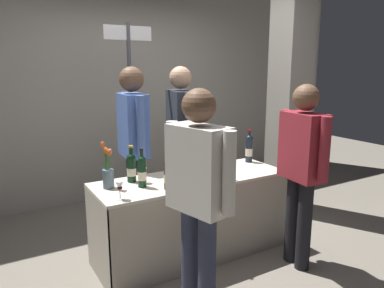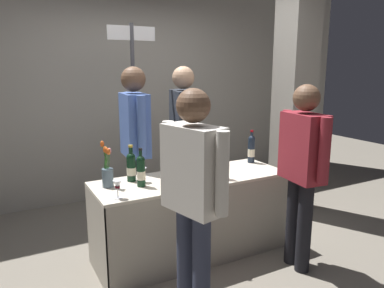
{
  "view_description": "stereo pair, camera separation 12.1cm",
  "coord_description": "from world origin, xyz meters",
  "px_view_note": "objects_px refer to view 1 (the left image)",
  "views": [
    {
      "loc": [
        -1.59,
        -2.71,
        1.7
      ],
      "look_at": [
        0.0,
        0.0,
        1.04
      ],
      "focal_mm": 34.64,
      "sensor_mm": 36.0,
      "label": 1
    },
    {
      "loc": [
        -1.49,
        -2.77,
        1.7
      ],
      "look_at": [
        0.0,
        0.0,
        1.04
      ],
      "focal_mm": 34.64,
      "sensor_mm": 36.0,
      "label": 2
    }
  ],
  "objects_px": {
    "featured_wine_bottle": "(184,158)",
    "wine_glass_mid": "(143,172)",
    "concrete_pillar": "(290,79)",
    "tasting_table": "(192,202)",
    "wine_glass_near_vendor": "(120,186)",
    "taster_foreground_right": "(302,162)",
    "display_bottle_0": "(169,173)",
    "flower_vase": "(108,173)",
    "vendor_presenter": "(181,130)",
    "booth_signpost": "(131,105)"
  },
  "relations": [
    {
      "from": "tasting_table",
      "to": "flower_vase",
      "type": "distance_m",
      "value": 0.82
    },
    {
      "from": "concrete_pillar",
      "to": "wine_glass_mid",
      "type": "height_order",
      "value": "concrete_pillar"
    },
    {
      "from": "vendor_presenter",
      "to": "taster_foreground_right",
      "type": "distance_m",
      "value": 1.4
    },
    {
      "from": "display_bottle_0",
      "to": "wine_glass_mid",
      "type": "distance_m",
      "value": 0.28
    },
    {
      "from": "flower_vase",
      "to": "wine_glass_mid",
      "type": "bearing_deg",
      "value": -2.74
    },
    {
      "from": "display_bottle_0",
      "to": "taster_foreground_right",
      "type": "relative_size",
      "value": 0.2
    },
    {
      "from": "wine_glass_mid",
      "to": "booth_signpost",
      "type": "distance_m",
      "value": 1.12
    },
    {
      "from": "wine_glass_near_vendor",
      "to": "vendor_presenter",
      "type": "distance_m",
      "value": 1.38
    },
    {
      "from": "flower_vase",
      "to": "booth_signpost",
      "type": "distance_m",
      "value": 1.21
    },
    {
      "from": "display_bottle_0",
      "to": "vendor_presenter",
      "type": "distance_m",
      "value": 1.08
    },
    {
      "from": "concrete_pillar",
      "to": "tasting_table",
      "type": "relative_size",
      "value": 1.78
    },
    {
      "from": "display_bottle_0",
      "to": "flower_vase",
      "type": "distance_m",
      "value": 0.49
    },
    {
      "from": "vendor_presenter",
      "to": "featured_wine_bottle",
      "type": "bearing_deg",
      "value": -14.16
    },
    {
      "from": "wine_glass_mid",
      "to": "taster_foreground_right",
      "type": "height_order",
      "value": "taster_foreground_right"
    },
    {
      "from": "wine_glass_mid",
      "to": "taster_foreground_right",
      "type": "xyz_separation_m",
      "value": [
        1.13,
        -0.69,
        0.1
      ]
    },
    {
      "from": "concrete_pillar",
      "to": "display_bottle_0",
      "type": "bearing_deg",
      "value": -161.89
    },
    {
      "from": "display_bottle_0",
      "to": "booth_signpost",
      "type": "height_order",
      "value": "booth_signpost"
    },
    {
      "from": "concrete_pillar",
      "to": "taster_foreground_right",
      "type": "distance_m",
      "value": 1.51
    },
    {
      "from": "featured_wine_bottle",
      "to": "vendor_presenter",
      "type": "bearing_deg",
      "value": 63.97
    },
    {
      "from": "concrete_pillar",
      "to": "featured_wine_bottle",
      "type": "height_order",
      "value": "concrete_pillar"
    },
    {
      "from": "featured_wine_bottle",
      "to": "vendor_presenter",
      "type": "distance_m",
      "value": 0.62
    },
    {
      "from": "taster_foreground_right",
      "to": "concrete_pillar",
      "type": "bearing_deg",
      "value": -33.18
    },
    {
      "from": "featured_wine_bottle",
      "to": "display_bottle_0",
      "type": "height_order",
      "value": "featured_wine_bottle"
    },
    {
      "from": "wine_glass_mid",
      "to": "vendor_presenter",
      "type": "height_order",
      "value": "vendor_presenter"
    },
    {
      "from": "tasting_table",
      "to": "booth_signpost",
      "type": "relative_size",
      "value": 0.82
    },
    {
      "from": "wine_glass_mid",
      "to": "taster_foreground_right",
      "type": "distance_m",
      "value": 1.33
    },
    {
      "from": "tasting_table",
      "to": "taster_foreground_right",
      "type": "relative_size",
      "value": 1.12
    },
    {
      "from": "featured_wine_bottle",
      "to": "wine_glass_mid",
      "type": "xyz_separation_m",
      "value": [
        -0.46,
        -0.1,
        -0.04
      ]
    },
    {
      "from": "concrete_pillar",
      "to": "display_bottle_0",
      "type": "height_order",
      "value": "concrete_pillar"
    },
    {
      "from": "tasting_table",
      "to": "display_bottle_0",
      "type": "bearing_deg",
      "value": -150.71
    },
    {
      "from": "featured_wine_bottle",
      "to": "concrete_pillar",
      "type": "bearing_deg",
      "value": 9.77
    },
    {
      "from": "featured_wine_bottle",
      "to": "wine_glass_mid",
      "type": "distance_m",
      "value": 0.47
    },
    {
      "from": "wine_glass_near_vendor",
      "to": "taster_foreground_right",
      "type": "bearing_deg",
      "value": -16.08
    },
    {
      "from": "wine_glass_mid",
      "to": "vendor_presenter",
      "type": "distance_m",
      "value": 0.98
    },
    {
      "from": "concrete_pillar",
      "to": "featured_wine_bottle",
      "type": "distance_m",
      "value": 1.72
    },
    {
      "from": "concrete_pillar",
      "to": "taster_foreground_right",
      "type": "bearing_deg",
      "value": -129.79
    },
    {
      "from": "concrete_pillar",
      "to": "wine_glass_mid",
      "type": "xyz_separation_m",
      "value": [
        -2.02,
        -0.37,
        -0.72
      ]
    },
    {
      "from": "concrete_pillar",
      "to": "wine_glass_mid",
      "type": "bearing_deg",
      "value": -169.65
    },
    {
      "from": "booth_signpost",
      "to": "vendor_presenter",
      "type": "bearing_deg",
      "value": -39.18
    },
    {
      "from": "booth_signpost",
      "to": "tasting_table",
      "type": "bearing_deg",
      "value": -82.1
    },
    {
      "from": "flower_vase",
      "to": "taster_foreground_right",
      "type": "distance_m",
      "value": 1.59
    },
    {
      "from": "wine_glass_mid",
      "to": "flower_vase",
      "type": "height_order",
      "value": "flower_vase"
    },
    {
      "from": "tasting_table",
      "to": "featured_wine_bottle",
      "type": "bearing_deg",
      "value": 84.66
    },
    {
      "from": "wine_glass_mid",
      "to": "flower_vase",
      "type": "bearing_deg",
      "value": 177.26
    },
    {
      "from": "wine_glass_mid",
      "to": "booth_signpost",
      "type": "xyz_separation_m",
      "value": [
        0.29,
        0.98,
        0.46
      ]
    },
    {
      "from": "vendor_presenter",
      "to": "wine_glass_mid",
      "type": "bearing_deg",
      "value": -36.54
    },
    {
      "from": "concrete_pillar",
      "to": "booth_signpost",
      "type": "bearing_deg",
      "value": 160.33
    },
    {
      "from": "wine_glass_mid",
      "to": "vendor_presenter",
      "type": "xyz_separation_m",
      "value": [
        0.72,
        0.64,
        0.2
      ]
    },
    {
      "from": "wine_glass_mid",
      "to": "booth_signpost",
      "type": "relative_size",
      "value": 0.06
    },
    {
      "from": "display_bottle_0",
      "to": "booth_signpost",
      "type": "xyz_separation_m",
      "value": [
        0.17,
        1.24,
        0.42
      ]
    }
  ]
}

